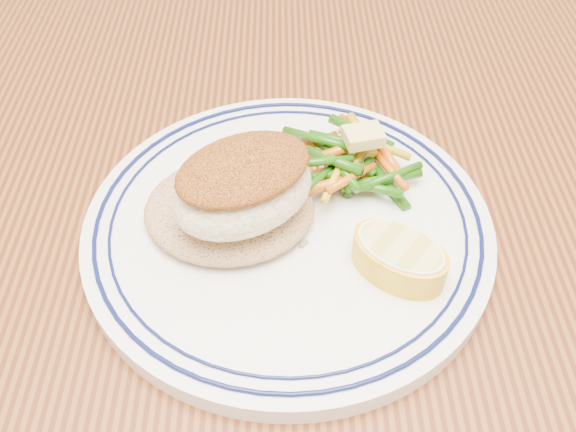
# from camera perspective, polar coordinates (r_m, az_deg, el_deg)

# --- Properties ---
(dining_table) EXTENTS (1.50, 0.90, 0.75)m
(dining_table) POSITION_cam_1_polar(r_m,az_deg,el_deg) (0.54, 5.12, -8.56)
(dining_table) COLOR #48210E
(dining_table) RESTS_ON ground
(plate) EXTENTS (0.29, 0.29, 0.02)m
(plate) POSITION_cam_1_polar(r_m,az_deg,el_deg) (0.46, 0.00, -0.91)
(plate) COLOR white
(plate) RESTS_ON dining_table
(rice_pilaf) EXTENTS (0.12, 0.11, 0.02)m
(rice_pilaf) POSITION_cam_1_polar(r_m,az_deg,el_deg) (0.45, -5.24, 0.96)
(rice_pilaf) COLOR #A17750
(rice_pilaf) RESTS_ON plate
(fish_fillet) EXTENTS (0.12, 0.11, 0.05)m
(fish_fillet) POSITION_cam_1_polar(r_m,az_deg,el_deg) (0.42, -4.01, 2.69)
(fish_fillet) COLOR beige
(fish_fillet) RESTS_ON rice_pilaf
(vegetable_pile) EXTENTS (0.11, 0.10, 0.03)m
(vegetable_pile) POSITION_cam_1_polar(r_m,az_deg,el_deg) (0.48, 5.39, 4.99)
(vegetable_pile) COLOR #194D09
(vegetable_pile) RESTS_ON plate
(butter_pat) EXTENTS (0.03, 0.03, 0.01)m
(butter_pat) POSITION_cam_1_polar(r_m,az_deg,el_deg) (0.47, 6.73, 7.06)
(butter_pat) COLOR #DFC36D
(butter_pat) RESTS_ON vegetable_pile
(lemon_wedge) EXTENTS (0.08, 0.08, 0.03)m
(lemon_wedge) POSITION_cam_1_polar(r_m,az_deg,el_deg) (0.42, 9.84, -3.55)
(lemon_wedge) COLOR yellow
(lemon_wedge) RESTS_ON plate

